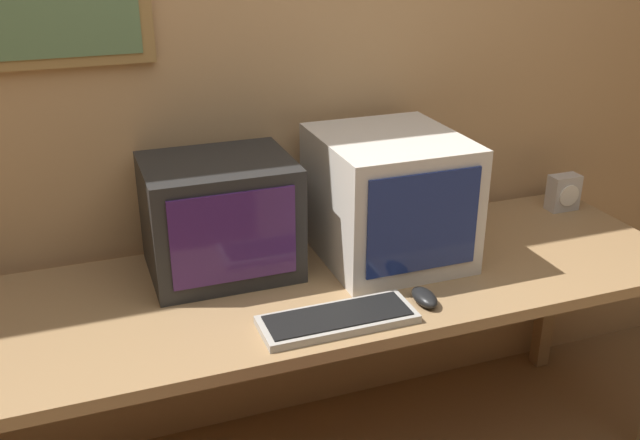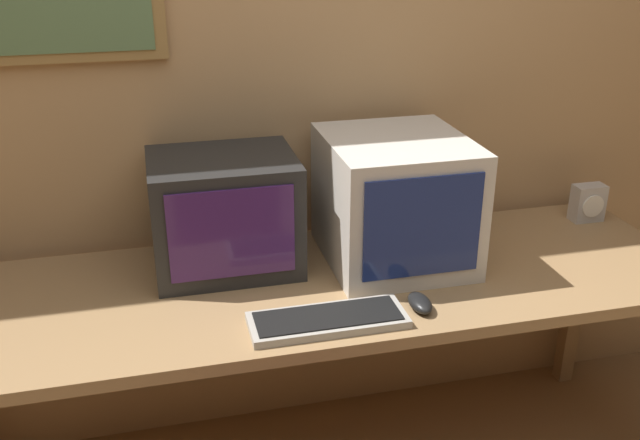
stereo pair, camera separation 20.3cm
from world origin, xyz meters
name	(u,v)px [view 1 (the left image)]	position (x,y,z in m)	size (l,w,h in m)	color
wall_back	(274,69)	(0.00, 1.43, 1.30)	(8.00, 0.08, 2.60)	tan
desk	(320,300)	(0.00, 1.01, 0.69)	(2.30, 0.71, 0.75)	#99754C
monitor_left	(220,217)	(-0.25, 1.18, 0.93)	(0.43, 0.36, 0.35)	black
monitor_right	(388,197)	(0.26, 1.11, 0.95)	(0.42, 0.47, 0.39)	beige
keyboard_main	(338,319)	(-0.04, 0.77, 0.77)	(0.42, 0.15, 0.03)	#A8A399
mouse_near_keyboard	(424,297)	(0.23, 0.78, 0.77)	(0.06, 0.11, 0.04)	black
desk_clock	(564,193)	(1.02, 1.22, 0.82)	(0.11, 0.07, 0.13)	#B7B2AD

